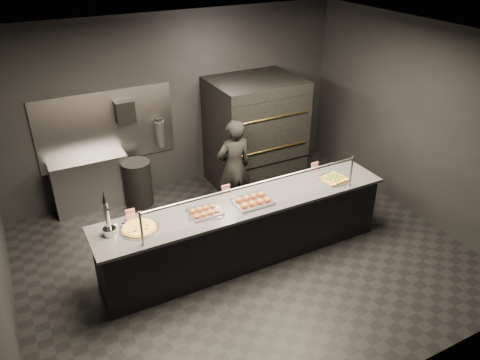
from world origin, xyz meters
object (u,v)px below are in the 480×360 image
Objects in this scene: towel_dispenser at (125,112)px; fire_extinguisher at (160,134)px; prep_shelf at (92,184)px; slider_tray_b at (253,201)px; service_counter at (246,230)px; trash_bin at (138,183)px; round_pizza at (139,228)px; slider_tray_a at (205,212)px; pizza_oven at (255,132)px; beer_tap at (108,223)px; worker at (234,167)px; square_pizza at (334,179)px.

towel_dispenser is 0.74m from fire_extinguisher.
slider_tray_b reaches higher than prep_shelf.
service_counter is 2.29m from trash_bin.
slider_tray_b is at bearing -66.03° from trash_bin.
slider_tray_a is (0.85, -0.05, 0.01)m from round_pizza.
pizza_oven is 1.59× the size of prep_shelf.
worker is (2.21, 1.09, -0.30)m from beer_tap.
square_pizza reaches higher than trash_bin.
beer_tap is 1.25× the size of round_pizza.
round_pizza is 2.22m from trash_bin.
slider_tray_a is (-0.25, -2.42, -0.11)m from fire_extinguisher.
towel_dispenser reaches higher than trash_bin.
towel_dispenser is at bearing 133.03° from square_pizza.
fire_extinguisher is at bearing 162.11° from pizza_oven.
service_counter is 2.58× the size of worker.
towel_dispenser reaches higher than prep_shelf.
beer_tap is 2.32m from trash_bin.
service_counter is 8.31× the size of slider_tray_b.
beer_tap is at bearing -148.68° from pizza_oven.
beer_tap reaches higher than round_pizza.
pizza_oven is 2.19m from trash_bin.
fire_extinguisher is at bearing -57.04° from worker.
slider_tray_b is at bearing -119.85° from pizza_oven.
beer_tap reaches higher than slider_tray_b.
towel_dispenser is 3.43m from square_pizza.
fire_extinguisher is 3.03m from square_pizza.
square_pizza reaches higher than prep_shelf.
pizza_oven is at bearing 57.73° from service_counter.
prep_shelf reaches higher than trash_bin.
worker reaches higher than square_pizza.
round_pizza is at bearing -9.06° from beer_tap.
pizza_oven is 2.88m from prep_shelf.
square_pizza reaches higher than round_pizza.
prep_shelf is 3.87m from square_pizza.
towel_dispenser reaches higher than worker.
beer_tap is 1.43× the size of square_pizza.
prep_shelf is at bearing 162.75° from trash_bin.
slider_tray_b is at bearing -3.75° from round_pizza.
slider_tray_a is at bearing -82.91° from towel_dispenser.
worker reaches higher than service_counter.
pizza_oven is 4.55× the size of square_pizza.
slider_tray_b reaches higher than slider_tray_a.
prep_shelf is at bearing 141.41° from square_pizza.
square_pizza is (2.30, -2.46, -0.61)m from towel_dispenser.
beer_tap is 1.87m from slider_tray_b.
beer_tap is 2.49m from worker.
fire_extinguisher is 0.92m from trash_bin.
towel_dispenser is at bearing 166.86° from pizza_oven.
round_pizza is at bearing -114.86° from fire_extinguisher.
towel_dispenser is 0.71× the size of slider_tray_b.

